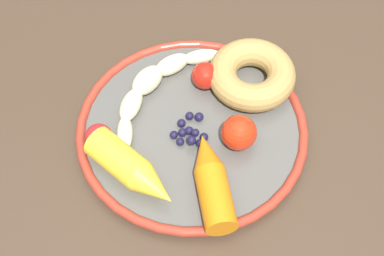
% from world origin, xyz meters
% --- Properties ---
extents(dining_table, '(1.00, 0.77, 0.75)m').
position_xyz_m(dining_table, '(0.00, 0.00, 0.65)').
color(dining_table, '#413124').
rests_on(dining_table, ground_plane).
extents(plate, '(0.29, 0.29, 0.02)m').
position_xyz_m(plate, '(0.03, -0.01, 0.76)').
color(plate, '#52514E').
rests_on(plate, dining_table).
extents(banana, '(0.17, 0.13, 0.03)m').
position_xyz_m(banana, '(0.06, -0.08, 0.78)').
color(banana, beige).
rests_on(banana, plate).
extents(carrot_orange, '(0.06, 0.13, 0.04)m').
position_xyz_m(carrot_orange, '(0.03, 0.08, 0.78)').
color(carrot_orange, orange).
rests_on(carrot_orange, plate).
extents(carrot_yellow, '(0.10, 0.13, 0.04)m').
position_xyz_m(carrot_yellow, '(0.12, 0.04, 0.79)').
color(carrot_yellow, yellow).
rests_on(carrot_yellow, plate).
extents(donut, '(0.12, 0.12, 0.04)m').
position_xyz_m(donut, '(-0.07, -0.05, 0.78)').
color(donut, tan).
rests_on(donut, plate).
extents(blueberry_pile, '(0.05, 0.05, 0.02)m').
position_xyz_m(blueberry_pile, '(0.03, 0.00, 0.77)').
color(blueberry_pile, '#191638').
rests_on(blueberry_pile, plate).
extents(tomato_near, '(0.03, 0.03, 0.03)m').
position_xyz_m(tomato_near, '(0.14, -0.02, 0.78)').
color(tomato_near, red).
rests_on(tomato_near, plate).
extents(tomato_mid, '(0.04, 0.04, 0.04)m').
position_xyz_m(tomato_mid, '(-0.02, 0.03, 0.79)').
color(tomato_mid, red).
rests_on(tomato_mid, plate).
extents(tomato_far, '(0.04, 0.04, 0.04)m').
position_xyz_m(tomato_far, '(-0.01, -0.07, 0.78)').
color(tomato_far, red).
rests_on(tomato_far, plate).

